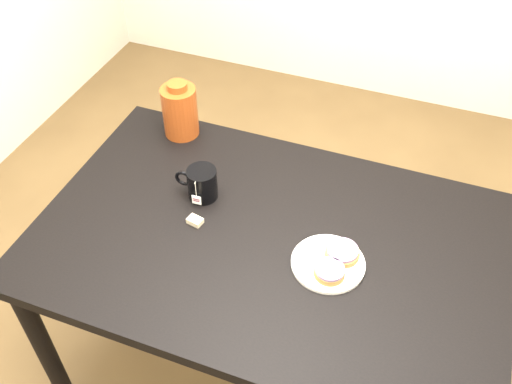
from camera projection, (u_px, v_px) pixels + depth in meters
ground_plane at (266, 364)px, 2.22m from camera, size 4.00×4.00×0.00m
table at (269, 255)px, 1.76m from camera, size 1.40×0.90×0.75m
plate at (328, 263)px, 1.62m from camera, size 0.21×0.21×0.02m
bagel_back at (342, 252)px, 1.63m from camera, size 0.13×0.13×0.03m
bagel_front at (330, 271)px, 1.58m from camera, size 0.09×0.09×0.03m
mug at (202, 183)px, 1.79m from camera, size 0.14×0.10×0.11m
teabag_pouch at (195, 221)px, 1.74m from camera, size 0.05×0.04×0.02m
bagel_package at (180, 111)px, 1.99m from camera, size 0.13×0.13×0.21m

